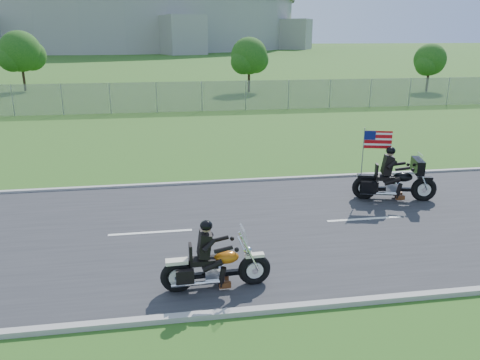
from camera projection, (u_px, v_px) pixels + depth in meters
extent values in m
plane|color=#375B1C|center=(225.00, 229.00, 12.73)|extent=(420.00, 420.00, 0.00)
cube|color=#28282B|center=(225.00, 229.00, 12.72)|extent=(120.00, 8.00, 0.04)
cube|color=#9E9B93|center=(211.00, 182.00, 16.52)|extent=(120.00, 0.18, 0.12)
cube|color=#9E9B93|center=(252.00, 311.00, 8.90)|extent=(120.00, 0.18, 0.12)
cube|color=gray|center=(110.00, 98.00, 30.50)|extent=(60.00, 0.03, 2.00)
cylinder|color=#A3A099|center=(109.00, 18.00, 166.74)|extent=(130.00, 130.00, 20.00)
cylinder|color=#382316|center=(249.00, 78.00, 41.49)|extent=(0.22, 0.22, 2.52)
sphere|color=#1B4B14|center=(249.00, 56.00, 40.92)|extent=(3.20, 3.20, 3.20)
sphere|color=#1B4B14|center=(255.00, 60.00, 41.57)|extent=(2.40, 2.40, 2.40)
sphere|color=#1B4B14|center=(243.00, 61.00, 40.59)|extent=(2.24, 2.24, 2.24)
cylinder|color=#382316|center=(23.00, 75.00, 42.21)|extent=(0.22, 0.22, 2.80)
sphere|color=#1B4B14|center=(20.00, 51.00, 41.57)|extent=(3.60, 3.60, 3.60)
sphere|color=#1B4B14|center=(31.00, 56.00, 42.31)|extent=(2.70, 2.70, 2.70)
sphere|color=#1B4B14|center=(12.00, 57.00, 41.21)|extent=(2.52, 2.52, 2.52)
cylinder|color=#382316|center=(428.00, 79.00, 42.05)|extent=(0.22, 0.22, 2.24)
sphere|color=#1B4B14|center=(430.00, 60.00, 41.54)|extent=(2.80, 2.80, 2.80)
sphere|color=#1B4B14|center=(433.00, 63.00, 42.12)|extent=(2.10, 2.10, 2.10)
sphere|color=#1B4B14|center=(426.00, 64.00, 41.26)|extent=(1.96, 1.96, 1.96)
torus|color=black|center=(254.00, 269.00, 9.82)|extent=(0.71, 0.19, 0.70)
torus|color=black|center=(177.00, 277.00, 9.53)|extent=(0.71, 0.19, 0.70)
ellipsoid|color=#BC5D0D|center=(226.00, 257.00, 9.61)|extent=(0.54, 0.32, 0.27)
cube|color=black|center=(202.00, 261.00, 9.54)|extent=(0.53, 0.30, 0.11)
cube|color=black|center=(204.00, 244.00, 9.43)|extent=(0.24, 0.39, 0.52)
sphere|color=black|center=(206.00, 226.00, 9.32)|extent=(0.26, 0.26, 0.26)
cube|color=silver|center=(244.00, 236.00, 9.54)|extent=(0.05, 0.44, 0.38)
torus|color=black|center=(424.00, 189.00, 14.70)|extent=(0.82, 0.39, 0.79)
torus|color=black|center=(365.00, 187.00, 14.87)|extent=(0.82, 0.39, 0.79)
ellipsoid|color=black|center=(403.00, 177.00, 14.65)|extent=(0.67, 0.48, 0.30)
cube|color=black|center=(385.00, 178.00, 14.71)|extent=(0.65, 0.46, 0.13)
cube|color=black|center=(388.00, 165.00, 14.58)|extent=(0.36, 0.48, 0.59)
sphere|color=black|center=(391.00, 151.00, 14.44)|extent=(0.35, 0.35, 0.29)
cube|color=black|center=(418.00, 166.00, 14.50)|extent=(0.45, 0.89, 0.43)
cube|color=#B70C11|center=(378.00, 140.00, 14.59)|extent=(0.84, 0.24, 0.56)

